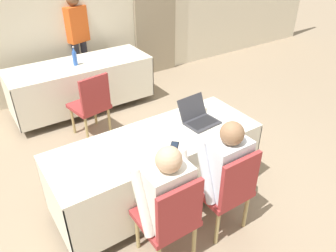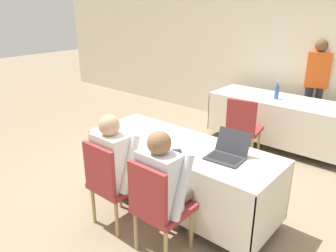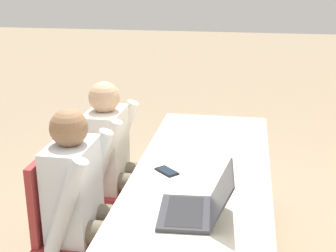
% 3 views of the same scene
% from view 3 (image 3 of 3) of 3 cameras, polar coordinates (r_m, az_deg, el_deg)
% --- Properties ---
extents(conference_table_near, '(2.07, 0.76, 0.75)m').
position_cam_3_polar(conference_table_near, '(2.77, 4.10, -8.67)').
color(conference_table_near, silver).
rests_on(conference_table_near, ground_plane).
extents(laptop, '(0.35, 0.36, 0.23)m').
position_cam_3_polar(laptop, '(2.19, 3.41, -9.83)').
color(laptop, '#333338').
rests_on(laptop, conference_table_near).
extents(cell_phone, '(0.15, 0.15, 0.01)m').
position_cam_3_polar(cell_phone, '(2.64, -0.15, -5.53)').
color(cell_phone, black).
rests_on(cell_phone, conference_table_near).
extents(paper_beside_laptop, '(0.27, 0.34, 0.00)m').
position_cam_3_polar(paper_beside_laptop, '(3.22, 4.71, -1.18)').
color(paper_beside_laptop, white).
rests_on(paper_beside_laptop, conference_table_near).
extents(chair_near_left, '(0.44, 0.44, 0.90)m').
position_cam_3_polar(chair_near_left, '(3.19, -7.79, -6.29)').
color(chair_near_left, tan).
rests_on(chair_near_left, ground_plane).
extents(chair_near_right, '(0.44, 0.44, 0.90)m').
position_cam_3_polar(chair_near_right, '(2.69, -11.72, -11.64)').
color(chair_near_right, tan).
rests_on(chair_near_right, ground_plane).
extents(person_checkered_shirt, '(0.50, 0.52, 1.16)m').
position_cam_3_polar(person_checkered_shirt, '(3.10, -6.10, -3.78)').
color(person_checkered_shirt, '#665B4C').
rests_on(person_checkered_shirt, ground_plane).
extents(person_white_shirt, '(0.50, 0.52, 1.16)m').
position_cam_3_polar(person_white_shirt, '(2.58, -9.79, -8.85)').
color(person_white_shirt, '#665B4C').
rests_on(person_white_shirt, ground_plane).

